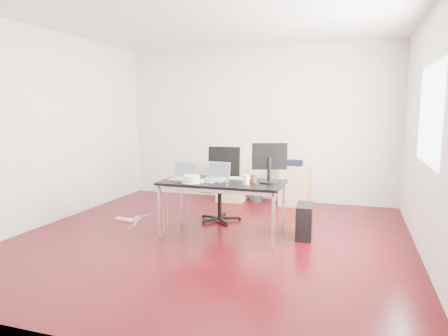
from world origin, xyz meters
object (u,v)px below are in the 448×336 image
(filing_cabinet_left, at_px, (233,181))
(pc_tower, at_px, (304,221))
(office_chair, at_px, (221,180))
(desk, at_px, (223,185))
(filing_cabinet_right, at_px, (295,185))

(filing_cabinet_left, distance_m, pc_tower, 2.38)
(office_chair, relative_size, pc_tower, 2.40)
(desk, relative_size, pc_tower, 3.56)
(desk, height_order, pc_tower, desk)
(filing_cabinet_right, xyz_separation_m, pc_tower, (0.39, -1.81, -0.13))
(desk, relative_size, filing_cabinet_left, 2.29)
(office_chair, bearing_deg, pc_tower, -23.87)
(desk, xyz_separation_m, office_chair, (-0.27, 0.73, -0.07))
(desk, distance_m, filing_cabinet_right, 2.18)
(office_chair, relative_size, filing_cabinet_right, 1.54)
(filing_cabinet_left, relative_size, pc_tower, 1.56)
(office_chair, xyz_separation_m, filing_cabinet_left, (-0.22, 1.32, -0.26))
(desk, relative_size, office_chair, 1.48)
(filing_cabinet_right, distance_m, pc_tower, 1.86)
(office_chair, distance_m, filing_cabinet_left, 1.36)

